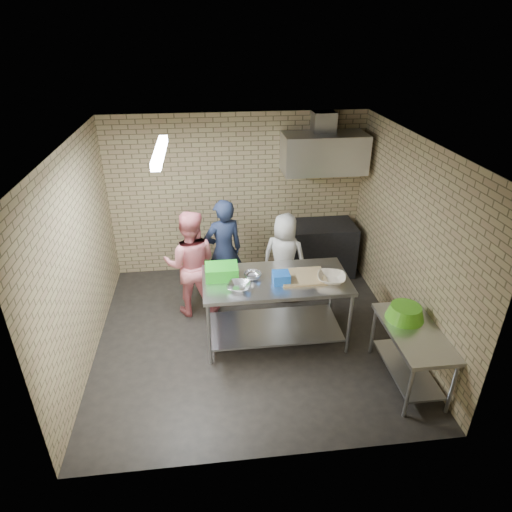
{
  "coord_description": "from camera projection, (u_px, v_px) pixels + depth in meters",
  "views": [
    {
      "loc": [
        -0.52,
        -4.96,
        3.92
      ],
      "look_at": [
        0.1,
        0.2,
        1.15
      ],
      "focal_mm": 30.98,
      "sensor_mm": 36.0,
      "label": 1
    }
  ],
  "objects": [
    {
      "name": "bottle_green",
      "position": [
        348.0,
        154.0,
        7.14
      ],
      "size": [
        0.06,
        0.06,
        0.15
      ],
      "primitive_type": "cylinder",
      "color": "green",
      "rests_on": "wall_shelf"
    },
    {
      "name": "mixing_bowl_a",
      "position": [
        239.0,
        287.0,
        5.51
      ],
      "size": [
        0.37,
        0.37,
        0.07
      ],
      "primitive_type": "imported",
      "rotation": [
        0.0,
        0.0,
        -0.27
      ],
      "color": "silver",
      "rests_on": "prep_table"
    },
    {
      "name": "back_wall",
      "position": [
        237.0,
        196.0,
        7.36
      ],
      "size": [
        4.2,
        0.06,
        2.7
      ],
      "primitive_type": "cube",
      "color": "tan",
      "rests_on": "ground"
    },
    {
      "name": "wall_shelf",
      "position": [
        338.0,
        160.0,
        7.17
      ],
      "size": [
        0.8,
        0.2,
        0.04
      ],
      "primitive_type": "cube",
      "color": "#3F2B19",
      "rests_on": "back_wall"
    },
    {
      "name": "side_counter",
      "position": [
        409.0,
        356.0,
        5.29
      ],
      "size": [
        0.6,
        1.2,
        0.75
      ],
      "primitive_type": "cube",
      "color": "silver",
      "rests_on": "floor"
    },
    {
      "name": "fluorescent_fixture",
      "position": [
        160.0,
        152.0,
        4.9
      ],
      "size": [
        0.1,
        1.25,
        0.08
      ],
      "primitive_type": "cube",
      "color": "white",
      "rests_on": "ceiling"
    },
    {
      "name": "mixing_bowl_b",
      "position": [
        253.0,
        276.0,
        5.75
      ],
      "size": [
        0.28,
        0.28,
        0.07
      ],
      "primitive_type": "imported",
      "rotation": [
        0.0,
        0.0,
        -0.27
      ],
      "color": "silver",
      "rests_on": "prep_table"
    },
    {
      "name": "woman_white",
      "position": [
        284.0,
        258.0,
        6.78
      ],
      "size": [
        0.82,
        0.72,
        1.42
      ],
      "primitive_type": "imported",
      "rotation": [
        0.0,
        0.0,
        2.68
      ],
      "color": "white",
      "rests_on": "floor"
    },
    {
      "name": "left_wall",
      "position": [
        79.0,
        259.0,
        5.39
      ],
      "size": [
        0.06,
        4.0,
        2.7
      ],
      "primitive_type": "cube",
      "color": "tan",
      "rests_on": "ground"
    },
    {
      "name": "ceramic_bowl",
      "position": [
        332.0,
        278.0,
        5.67
      ],
      "size": [
        0.45,
        0.45,
        0.09
      ],
      "primitive_type": "imported",
      "rotation": [
        0.0,
        0.0,
        -0.27
      ],
      "color": "beige",
      "rests_on": "prep_table"
    },
    {
      "name": "ceiling",
      "position": [
        249.0,
        144.0,
        4.97
      ],
      "size": [
        4.2,
        4.2,
        0.0
      ],
      "primitive_type": "plane",
      "rotation": [
        3.14,
        0.0,
        0.0
      ],
      "color": "black",
      "rests_on": "ground"
    },
    {
      "name": "floor",
      "position": [
        251.0,
        335.0,
        6.24
      ],
      "size": [
        4.2,
        4.2,
        0.0
      ],
      "primitive_type": "plane",
      "color": "black",
      "rests_on": "ground"
    },
    {
      "name": "stove",
      "position": [
        318.0,
        249.0,
        7.62
      ],
      "size": [
        1.2,
        0.7,
        0.9
      ],
      "primitive_type": "cube",
      "color": "black",
      "rests_on": "floor"
    },
    {
      "name": "right_wall",
      "position": [
        408.0,
        241.0,
        5.83
      ],
      "size": [
        0.06,
        4.0,
        2.7
      ],
      "primitive_type": "cube",
      "color": "tan",
      "rests_on": "ground"
    },
    {
      "name": "cutting_board",
      "position": [
        303.0,
        277.0,
        5.76
      ],
      "size": [
        0.58,
        0.45,
        0.03
      ],
      "primitive_type": "cube",
      "color": "tan",
      "rests_on": "prep_table"
    },
    {
      "name": "green_crate",
      "position": [
        222.0,
        272.0,
        5.74
      ],
      "size": [
        0.42,
        0.32,
        0.17
      ],
      "primitive_type": "cube",
      "color": "green",
      "rests_on": "prep_table"
    },
    {
      "name": "front_wall",
      "position": [
        274.0,
        354.0,
        3.86
      ],
      "size": [
        4.2,
        0.06,
        2.7
      ],
      "primitive_type": "cube",
      "color": "tan",
      "rests_on": "ground"
    },
    {
      "name": "woman_pink",
      "position": [
        191.0,
        264.0,
        6.39
      ],
      "size": [
        0.84,
        0.68,
        1.63
      ],
      "primitive_type": "imported",
      "rotation": [
        0.0,
        0.0,
        3.06
      ],
      "color": "#E67A83",
      "rests_on": "floor"
    },
    {
      "name": "green_basin",
      "position": [
        405.0,
        312.0,
        5.29
      ],
      "size": [
        0.46,
        0.46,
        0.17
      ],
      "primitive_type": null,
      "color": "#59C626",
      "rests_on": "side_counter"
    },
    {
      "name": "hood_duct",
      "position": [
        324.0,
        122.0,
        6.81
      ],
      "size": [
        0.35,
        0.3,
        0.3
      ],
      "primitive_type": "cube",
      "color": "#A5A8AD",
      "rests_on": "back_wall"
    },
    {
      "name": "prep_table",
      "position": [
        275.0,
        309.0,
        5.98
      ],
      "size": [
        1.91,
        0.95,
        0.95
      ],
      "primitive_type": "cube",
      "color": "silver",
      "rests_on": "floor"
    },
    {
      "name": "range_hood",
      "position": [
        324.0,
        153.0,
        6.89
      ],
      "size": [
        1.3,
        0.6,
        0.6
      ],
      "primitive_type": "cube",
      "color": "silver",
      "rests_on": "back_wall"
    },
    {
      "name": "blue_tub",
      "position": [
        281.0,
        278.0,
        5.64
      ],
      "size": [
        0.21,
        0.21,
        0.14
      ],
      "primitive_type": "cube",
      "color": "blue",
      "rests_on": "prep_table"
    },
    {
      "name": "man_navy",
      "position": [
        224.0,
        251.0,
        6.7
      ],
      "size": [
        0.7,
        0.56,
        1.66
      ],
      "primitive_type": "imported",
      "rotation": [
        0.0,
        0.0,
        3.45
      ],
      "color": "#141B33",
      "rests_on": "floor"
    },
    {
      "name": "bottle_red",
      "position": [
        324.0,
        154.0,
        7.09
      ],
      "size": [
        0.07,
        0.07,
        0.18
      ],
      "primitive_type": "cylinder",
      "color": "#B22619",
      "rests_on": "wall_shelf"
    }
  ]
}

